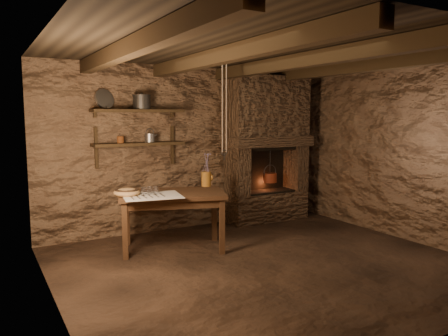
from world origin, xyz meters
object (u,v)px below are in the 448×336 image
work_table (173,219)px  iron_stockpot (142,103)px  wooden_bowl (127,193)px  red_pot (270,177)px  stoneware_jug (206,172)px

work_table → iron_stockpot: iron_stockpot is taller
wooden_bowl → iron_stockpot: (0.47, 0.73, 1.09)m
wooden_bowl → work_table: bearing=-4.1°
iron_stockpot → red_pot: size_ratio=0.44×
stoneware_jug → red_pot: (1.38, 0.45, -0.22)m
stoneware_jug → wooden_bowl: bearing=165.4°
red_pot → iron_stockpot: bearing=176.7°
stoneware_jug → red_pot: size_ratio=0.84×
stoneware_jug → wooden_bowl: stoneware_jug is taller
red_pot → stoneware_jug: bearing=-161.9°
wooden_bowl → iron_stockpot: iron_stockpot is taller
work_table → stoneware_jug: bearing=38.3°
work_table → red_pot: size_ratio=2.70×
iron_stockpot → red_pot: (2.07, -0.12, -1.15)m
wooden_bowl → iron_stockpot: bearing=57.5°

